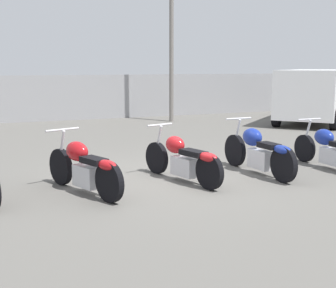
{
  "coord_description": "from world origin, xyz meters",
  "views": [
    {
      "loc": [
        -3.33,
        -7.8,
        2.07
      ],
      "look_at": [
        0.0,
        0.01,
        0.65
      ],
      "focal_mm": 50.0,
      "sensor_mm": 36.0,
      "label": 1
    }
  ],
  "objects_px": {
    "motorcycle_slot_1": "(84,167)",
    "parked_van": "(314,93)",
    "motorcycle_slot_3": "(259,151)",
    "motorcycle_slot_4": "(331,149)",
    "motorcycle_slot_2": "(183,159)"
  },
  "relations": [
    {
      "from": "motorcycle_slot_1",
      "to": "parked_van",
      "type": "distance_m",
      "value": 11.83
    },
    {
      "from": "motorcycle_slot_1",
      "to": "motorcycle_slot_3",
      "type": "relative_size",
      "value": 0.91
    },
    {
      "from": "motorcycle_slot_4",
      "to": "parked_van",
      "type": "relative_size",
      "value": 0.44
    },
    {
      "from": "motorcycle_slot_3",
      "to": "motorcycle_slot_2",
      "type": "bearing_deg",
      "value": 177.1
    },
    {
      "from": "motorcycle_slot_3",
      "to": "motorcycle_slot_4",
      "type": "distance_m",
      "value": 1.61
    },
    {
      "from": "motorcycle_slot_1",
      "to": "motorcycle_slot_3",
      "type": "distance_m",
      "value": 3.42
    },
    {
      "from": "motorcycle_slot_1",
      "to": "motorcycle_slot_3",
      "type": "height_order",
      "value": "motorcycle_slot_3"
    },
    {
      "from": "parked_van",
      "to": "motorcycle_slot_4",
      "type": "bearing_deg",
      "value": -78.53
    },
    {
      "from": "motorcycle_slot_4",
      "to": "motorcycle_slot_1",
      "type": "bearing_deg",
      "value": 178.63
    },
    {
      "from": "motorcycle_slot_1",
      "to": "motorcycle_slot_3",
      "type": "bearing_deg",
      "value": -18.11
    },
    {
      "from": "motorcycle_slot_4",
      "to": "motorcycle_slot_3",
      "type": "bearing_deg",
      "value": 172.49
    },
    {
      "from": "motorcycle_slot_1",
      "to": "motorcycle_slot_4",
      "type": "relative_size",
      "value": 0.94
    },
    {
      "from": "motorcycle_slot_1",
      "to": "motorcycle_slot_2",
      "type": "relative_size",
      "value": 0.97
    },
    {
      "from": "motorcycle_slot_4",
      "to": "parked_van",
      "type": "distance_m",
      "value": 8.18
    },
    {
      "from": "motorcycle_slot_2",
      "to": "motorcycle_slot_3",
      "type": "height_order",
      "value": "motorcycle_slot_3"
    }
  ]
}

